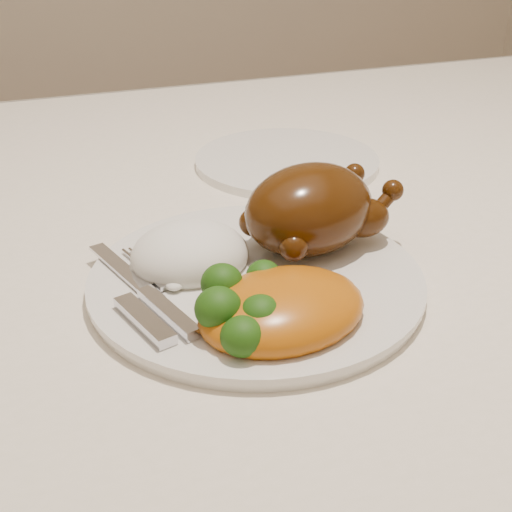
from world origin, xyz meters
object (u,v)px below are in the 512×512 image
object	(u,v)px
dining_table	(165,293)
dinner_plate	(256,282)
side_plate	(287,161)
roast_chicken	(312,208)

from	to	relation	value
dining_table	dinner_plate	bearing A→B (deg)	-75.46
dining_table	side_plate	xyz separation A→B (m)	(0.19, 0.09, 0.11)
dining_table	dinner_plate	size ratio (longest dim) A/B	5.38
dinner_plate	roast_chicken	size ratio (longest dim) A/B	1.70
dinner_plate	side_plate	xyz separation A→B (m)	(0.14, 0.28, -0.00)
dinner_plate	roast_chicken	bearing A→B (deg)	27.62
roast_chicken	dinner_plate	bearing A→B (deg)	-169.17
roast_chicken	side_plate	bearing A→B (deg)	56.92
dining_table	side_plate	world-z (taller)	side_plate
side_plate	roast_chicken	xyz separation A→B (m)	(-0.07, -0.24, 0.05)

